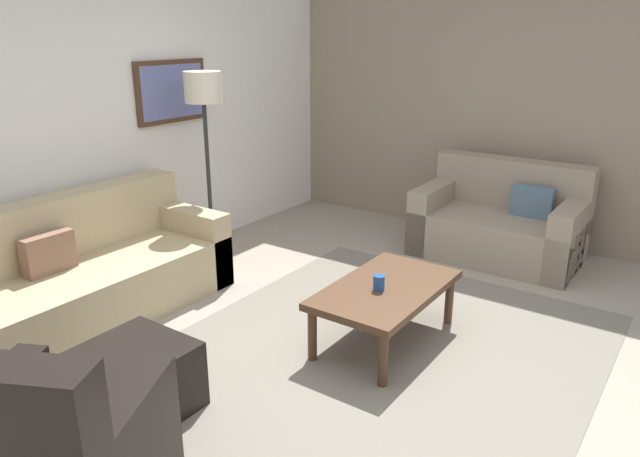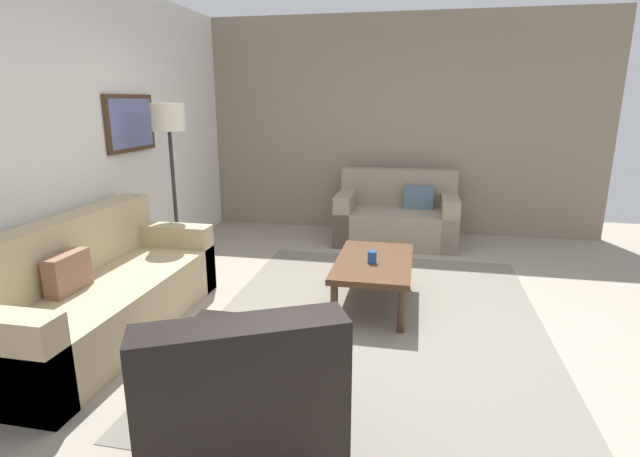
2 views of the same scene
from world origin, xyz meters
TOP-DOWN VIEW (x-y plane):
  - ground_plane at (0.00, 0.00)m, footprint 8.00×8.00m
  - rear_partition at (0.00, 2.60)m, footprint 6.00×0.12m
  - stone_feature_panel at (3.00, 0.00)m, footprint 0.12×5.20m
  - area_rug at (0.00, 0.00)m, footprint 3.45×2.62m
  - couch_main at (-0.60, 2.11)m, footprint 2.16×0.88m
  - couch_loveseat at (2.45, -0.04)m, footprint 0.89×1.46m
  - armchair_leather at (-1.87, 0.43)m, footprint 1.07×1.07m
  - ottoman at (-1.13, 0.80)m, footprint 0.56×0.56m
  - coffee_table at (0.37, 0.06)m, footprint 1.10×0.64m
  - cup at (0.28, 0.07)m, footprint 0.08×0.08m
  - lamp_standing at (0.77, 2.09)m, footprint 0.32×0.32m
  - framed_artwork at (0.79, 2.51)m, footprint 0.78×0.04m

SIDE VIEW (x-z plane):
  - ground_plane at x=0.00m, z-range 0.00..0.00m
  - area_rug at x=0.00m, z-range 0.00..0.01m
  - ottoman at x=-1.13m, z-range 0.00..0.40m
  - couch_main at x=-0.60m, z-range -0.14..0.74m
  - couch_loveseat at x=2.45m, z-range -0.14..0.74m
  - armchair_leather at x=-1.87m, z-range -0.17..0.78m
  - coffee_table at x=0.37m, z-range 0.15..0.56m
  - cup at x=0.28m, z-range 0.41..0.51m
  - rear_partition at x=0.00m, z-range 0.00..2.80m
  - stone_feature_panel at x=3.00m, z-range 0.00..2.80m
  - lamp_standing at x=0.77m, z-range 0.55..2.26m
  - framed_artwork at x=0.79m, z-range 1.24..1.79m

